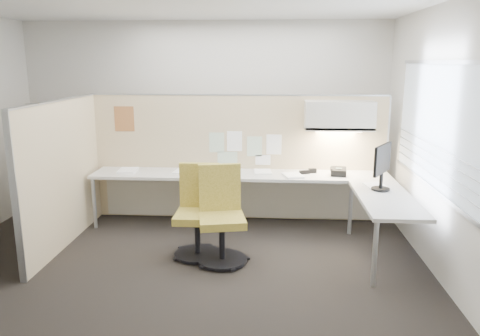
# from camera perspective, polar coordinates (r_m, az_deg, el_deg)

# --- Properties ---
(floor) EXTENTS (5.50, 4.50, 0.01)m
(floor) POSITION_cam_1_polar(r_m,az_deg,el_deg) (5.42, -7.34, -11.32)
(floor) COLOR black
(floor) RESTS_ON ground
(ceiling) EXTENTS (5.50, 4.50, 0.01)m
(ceiling) POSITION_cam_1_polar(r_m,az_deg,el_deg) (4.99, -8.32, 19.62)
(ceiling) COLOR white
(ceiling) RESTS_ON wall_back
(wall_back) EXTENTS (5.50, 0.02, 2.80)m
(wall_back) POSITION_cam_1_polar(r_m,az_deg,el_deg) (7.21, -4.25, 6.42)
(wall_back) COLOR beige
(wall_back) RESTS_ON ground
(wall_front) EXTENTS (5.50, 0.02, 2.80)m
(wall_front) POSITION_cam_1_polar(r_m,az_deg,el_deg) (2.90, -16.63, -3.88)
(wall_front) COLOR beige
(wall_front) RESTS_ON ground
(wall_right) EXTENTS (0.02, 4.50, 2.80)m
(wall_right) POSITION_cam_1_polar(r_m,az_deg,el_deg) (5.22, 23.34, 2.91)
(wall_right) COLOR beige
(wall_right) RESTS_ON ground
(window_pane) EXTENTS (0.01, 2.80, 1.30)m
(window_pane) POSITION_cam_1_polar(r_m,az_deg,el_deg) (5.19, 23.23, 4.55)
(window_pane) COLOR #A7B7C2
(window_pane) RESTS_ON wall_right
(partition_back) EXTENTS (4.10, 0.06, 1.75)m
(partition_back) POSITION_cam_1_polar(r_m,az_deg,el_deg) (6.60, -0.22, 1.23)
(partition_back) COLOR beige
(partition_back) RESTS_ON floor
(partition_left) EXTENTS (0.06, 2.20, 1.75)m
(partition_left) POSITION_cam_1_polar(r_m,az_deg,el_deg) (6.05, -20.74, -0.69)
(partition_left) COLOR beige
(partition_left) RESTS_ON floor
(desk) EXTENTS (4.00, 2.07, 0.73)m
(desk) POSITION_cam_1_polar(r_m,az_deg,el_deg) (6.19, 3.00, -2.18)
(desk) COLOR beige
(desk) RESTS_ON floor
(overhead_bin) EXTENTS (0.90, 0.36, 0.38)m
(overhead_bin) POSITION_cam_1_polar(r_m,az_deg,el_deg) (6.34, 11.98, 6.28)
(overhead_bin) COLOR beige
(overhead_bin) RESTS_ON partition_back
(task_light_strip) EXTENTS (0.60, 0.06, 0.02)m
(task_light_strip) POSITION_cam_1_polar(r_m,az_deg,el_deg) (6.37, 11.89, 4.41)
(task_light_strip) COLOR #FFEABF
(task_light_strip) RESTS_ON overhead_bin
(pinned_papers) EXTENTS (1.01, 0.00, 0.47)m
(pinned_papers) POSITION_cam_1_polar(r_m,az_deg,el_deg) (6.53, 0.46, 2.52)
(pinned_papers) COLOR #8CBF8C
(pinned_papers) RESTS_ON partition_back
(poster) EXTENTS (0.28, 0.00, 0.35)m
(poster) POSITION_cam_1_polar(r_m,az_deg,el_deg) (6.78, -13.93, 5.83)
(poster) COLOR orange
(poster) RESTS_ON partition_back
(chair_left) EXTENTS (0.55, 0.55, 1.04)m
(chair_left) POSITION_cam_1_polar(r_m,az_deg,el_deg) (5.44, -5.13, -5.62)
(chair_left) COLOR black
(chair_left) RESTS_ON floor
(chair_right) EXTENTS (0.58, 0.60, 1.07)m
(chair_right) POSITION_cam_1_polar(r_m,az_deg,el_deg) (5.26, -2.31, -6.11)
(chair_right) COLOR black
(chair_right) RESTS_ON floor
(monitor) EXTENTS (0.29, 0.46, 0.54)m
(monitor) POSITION_cam_1_polar(r_m,az_deg,el_deg) (5.67, 16.94, 0.45)
(monitor) COLOR black
(monitor) RESTS_ON desk
(phone) EXTENTS (0.23, 0.22, 0.12)m
(phone) POSITION_cam_1_polar(r_m,az_deg,el_deg) (6.31, 11.87, -0.45)
(phone) COLOR black
(phone) RESTS_ON desk
(stapler) EXTENTS (0.15, 0.08, 0.05)m
(stapler) POSITION_cam_1_polar(r_m,az_deg,el_deg) (6.33, 7.86, -0.51)
(stapler) COLOR black
(stapler) RESTS_ON desk
(tape_dispenser) EXTENTS (0.11, 0.08, 0.06)m
(tape_dispenser) POSITION_cam_1_polar(r_m,az_deg,el_deg) (6.41, 8.83, -0.33)
(tape_dispenser) COLOR black
(tape_dispenser) RESTS_ON desk
(coat_hook) EXTENTS (0.18, 0.43, 1.30)m
(coat_hook) POSITION_cam_1_polar(r_m,az_deg,el_deg) (5.48, -24.43, 3.50)
(coat_hook) COLOR silver
(coat_hook) RESTS_ON partition_left
(paper_stack_0) EXTENTS (0.25, 0.31, 0.04)m
(paper_stack_0) POSITION_cam_1_polar(r_m,az_deg,el_deg) (6.57, -13.52, -0.31)
(paper_stack_0) COLOR white
(paper_stack_0) RESTS_ON desk
(paper_stack_1) EXTENTS (0.27, 0.33, 0.02)m
(paper_stack_1) POSITION_cam_1_polar(r_m,az_deg,el_deg) (6.45, -6.90, -0.39)
(paper_stack_1) COLOR white
(paper_stack_1) RESTS_ON desk
(paper_stack_2) EXTENTS (0.28, 0.33, 0.05)m
(paper_stack_2) POSITION_cam_1_polar(r_m,az_deg,el_deg) (6.32, -3.24, -0.43)
(paper_stack_2) COLOR white
(paper_stack_2) RESTS_ON desk
(paper_stack_3) EXTENTS (0.26, 0.32, 0.02)m
(paper_stack_3) POSITION_cam_1_polar(r_m,az_deg,el_deg) (6.38, 2.78, -0.45)
(paper_stack_3) COLOR white
(paper_stack_3) RESTS_ON desk
(paper_stack_4) EXTENTS (0.30, 0.35, 0.02)m
(paper_stack_4) POSITION_cam_1_polar(r_m,az_deg,el_deg) (6.20, 6.46, -0.90)
(paper_stack_4) COLOR white
(paper_stack_4) RESTS_ON desk
(paper_stack_5) EXTENTS (0.28, 0.33, 0.02)m
(paper_stack_5) POSITION_cam_1_polar(r_m,az_deg,el_deg) (5.89, 16.14, -2.07)
(paper_stack_5) COLOR white
(paper_stack_5) RESTS_ON desk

